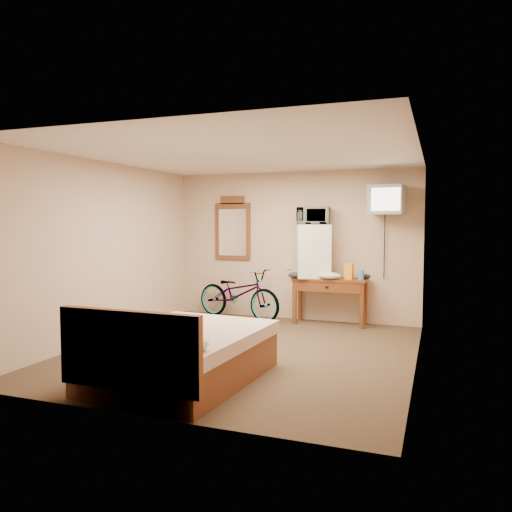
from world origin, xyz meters
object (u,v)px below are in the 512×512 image
(wall_mirror, at_px, (233,229))
(bed, at_px, (179,354))
(desk, at_px, (329,287))
(bicycle, at_px, (239,293))
(mini_fridge, at_px, (313,251))
(blue_cup, at_px, (361,275))
(microwave, at_px, (313,216))
(crt_television, at_px, (387,200))

(wall_mirror, xyz_separation_m, bed, (0.93, -3.65, -1.23))
(desk, height_order, bicycle, bicycle)
(mini_fridge, height_order, bed, mini_fridge)
(blue_cup, bearing_deg, wall_mirror, 172.38)
(blue_cup, bearing_deg, microwave, 172.73)
(mini_fridge, distance_m, crt_television, 1.42)
(desk, distance_m, crt_television, 1.63)
(mini_fridge, height_order, blue_cup, mini_fridge)
(microwave, bearing_deg, blue_cup, -16.71)
(wall_mirror, relative_size, bicycle, 0.67)
(bicycle, bearing_deg, desk, -73.17)
(bicycle, height_order, bed, bed)
(microwave, xyz_separation_m, wall_mirror, (-1.51, 0.21, -0.23))
(desk, relative_size, crt_television, 1.90)
(microwave, xyz_separation_m, bicycle, (-1.27, -0.12, -1.32))
(bicycle, bearing_deg, bed, -153.50)
(mini_fridge, distance_m, blue_cup, 0.88)
(microwave, relative_size, crt_television, 0.83)
(mini_fridge, relative_size, blue_cup, 5.80)
(wall_mirror, relative_size, bed, 0.56)
(mini_fridge, distance_m, bicycle, 1.47)
(desk, relative_size, bed, 0.59)
(crt_television, xyz_separation_m, wall_mirror, (-2.67, 0.25, -0.46))
(desk, bearing_deg, mini_fridge, 167.91)
(desk, height_order, crt_television, crt_television)
(crt_television, bearing_deg, desk, -178.94)
(mini_fridge, bearing_deg, microwave, 56.25)
(blue_cup, relative_size, bed, 0.07)
(crt_television, xyz_separation_m, bed, (-1.74, -3.40, -1.69))
(desk, distance_m, wall_mirror, 2.03)
(bed, bearing_deg, wall_mirror, 104.29)
(mini_fridge, relative_size, bed, 0.43)
(mini_fridge, relative_size, bicycle, 0.52)
(desk, distance_m, microwave, 1.18)
(bed, bearing_deg, microwave, 80.52)
(desk, height_order, microwave, microwave)
(crt_television, relative_size, bicycle, 0.37)
(bicycle, bearing_deg, blue_cup, -74.79)
(mini_fridge, height_order, microwave, microwave)
(mini_fridge, bearing_deg, crt_television, -2.22)
(desk, bearing_deg, blue_cup, -4.50)
(bed, bearing_deg, mini_fridge, 80.52)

